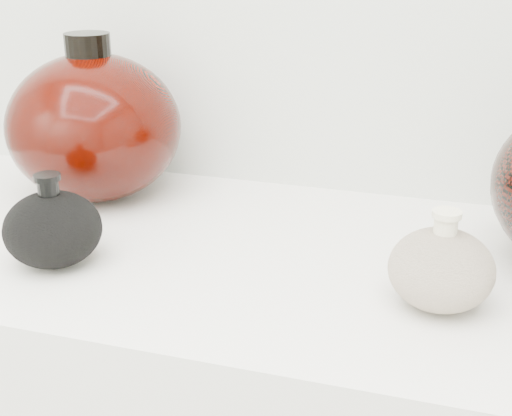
% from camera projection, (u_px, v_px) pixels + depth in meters
% --- Properties ---
extents(black_gourd_vase, '(0.12, 0.12, 0.11)m').
position_uv_depth(black_gourd_vase, '(53.00, 228.00, 0.84)').
color(black_gourd_vase, black).
rests_on(black_gourd_vase, display_counter).
extents(cream_gourd_vase, '(0.12, 0.12, 0.11)m').
position_uv_depth(cream_gourd_vase, '(441.00, 269.00, 0.75)').
color(cream_gourd_vase, beige).
rests_on(cream_gourd_vase, display_counter).
extents(left_round_pot, '(0.32, 0.32, 0.24)m').
position_uv_depth(left_round_pot, '(94.00, 126.00, 1.04)').
color(left_round_pot, black).
rests_on(left_round_pot, display_counter).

